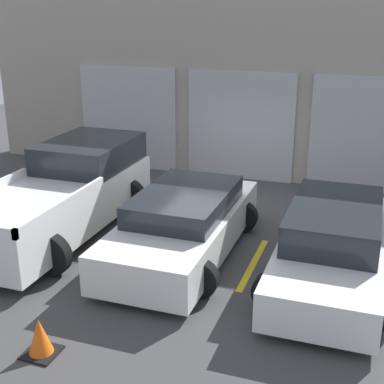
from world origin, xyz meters
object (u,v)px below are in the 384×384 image
Objects in this scene: sedan_white at (184,224)px; sedan_side at (332,244)px; traffic_cone at (40,338)px; pickup_truck at (64,194)px.

sedan_side is (2.78, 0.01, 0.01)m from sedan_white.
pickup_truck is at bearing 117.12° from traffic_cone.
traffic_cone is at bearing -62.88° from pickup_truck.
pickup_truck is 9.43× the size of traffic_cone.
sedan_side is at bearing -2.56° from pickup_truck.
pickup_truck is 1.09× the size of sedan_side.
pickup_truck reaches higher than traffic_cone.
sedan_side is 5.12m from traffic_cone.
sedan_white is 0.97× the size of sedan_side.
pickup_truck reaches higher than sedan_side.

